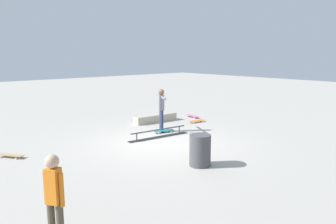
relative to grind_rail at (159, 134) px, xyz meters
name	(u,v)px	position (x,y,z in m)	size (l,w,h in m)	color
ground_plane	(159,143)	(0.50, 0.60, -0.13)	(60.00, 60.00, 0.00)	#ADA89E
grind_rail	(159,134)	(0.00, 0.00, 0.00)	(2.52, 0.48, 0.31)	black
skate_ledge	(155,118)	(-1.63, -2.19, 0.04)	(2.06, 0.44, 0.33)	#B2A893
skater_main	(161,107)	(-0.64, -0.61, 0.84)	(0.70, 1.23, 1.67)	#2D3351
skateboard_main	(164,131)	(-0.58, -0.41, -0.06)	(0.82, 0.38, 0.09)	teal
bystander_orange_shirt	(54,197)	(5.64, 4.30, 0.74)	(0.26, 0.33, 1.54)	brown
loose_skateboard_orange	(197,121)	(-2.92, -0.89, -0.06)	(0.82, 0.33, 0.09)	orange
loose_skateboard_natural	(11,155)	(4.79, -1.05, -0.06)	(0.61, 0.78, 0.09)	tan
loose_skateboard_pink	(192,116)	(-3.58, -1.81, -0.06)	(0.32, 0.82, 0.09)	#E05993
trash_bin	(200,150)	(1.13, 3.10, 0.30)	(0.58, 0.58, 0.86)	#47474C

